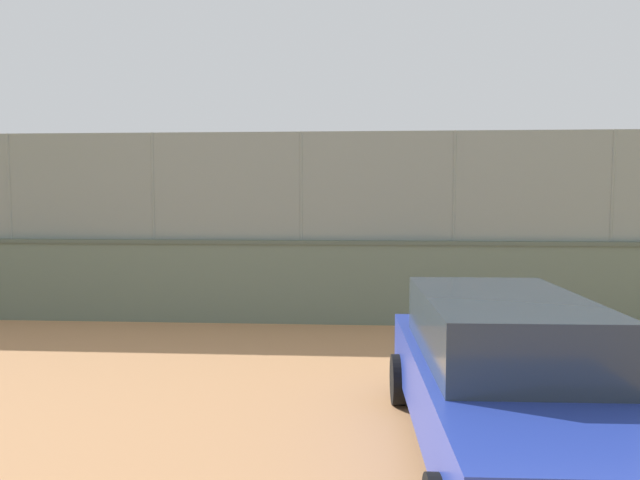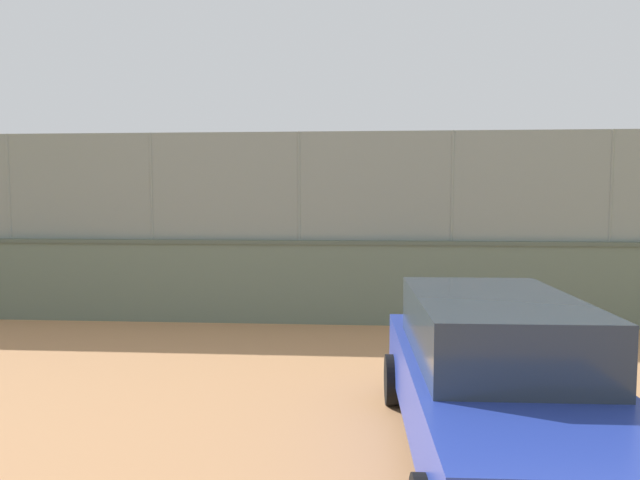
{
  "view_description": "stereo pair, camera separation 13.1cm",
  "coord_description": "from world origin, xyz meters",
  "px_view_note": "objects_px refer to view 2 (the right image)",
  "views": [
    {
      "loc": [
        -1.63,
        22.14,
        2.58
      ],
      "look_at": [
        -0.96,
        5.11,
        1.27
      ],
      "focal_mm": 32.26,
      "sensor_mm": 36.0,
      "label": 1
    },
    {
      "loc": [
        -1.76,
        22.14,
        2.58
      ],
      "look_at": [
        -0.96,
        5.11,
        1.27
      ],
      "focal_mm": 32.26,
      "sensor_mm": 36.0,
      "label": 2
    }
  ],
  "objects_px": {
    "sports_ball": "(285,273)",
    "parked_car_blue": "(496,378)",
    "player_at_service_line": "(423,238)",
    "player_near_wall_returning": "(217,238)",
    "courtside_bench": "(21,283)",
    "player_baseline_waiting": "(291,242)"
  },
  "relations": [
    {
      "from": "player_baseline_waiting",
      "to": "sports_ball",
      "type": "distance_m",
      "value": 1.54
    },
    {
      "from": "player_near_wall_returning",
      "to": "courtside_bench",
      "type": "bearing_deg",
      "value": 73.41
    },
    {
      "from": "player_baseline_waiting",
      "to": "player_near_wall_returning",
      "type": "relative_size",
      "value": 1.12
    },
    {
      "from": "player_near_wall_returning",
      "to": "courtside_bench",
      "type": "height_order",
      "value": "player_near_wall_returning"
    },
    {
      "from": "player_near_wall_returning",
      "to": "courtside_bench",
      "type": "xyz_separation_m",
      "value": [
        2.74,
        9.2,
        -0.44
      ]
    },
    {
      "from": "sports_ball",
      "to": "courtside_bench",
      "type": "relative_size",
      "value": 0.14
    },
    {
      "from": "player_near_wall_returning",
      "to": "sports_ball",
      "type": "bearing_deg",
      "value": 124.7
    },
    {
      "from": "sports_ball",
      "to": "parked_car_blue",
      "type": "relative_size",
      "value": 0.05
    },
    {
      "from": "sports_ball",
      "to": "parked_car_blue",
      "type": "bearing_deg",
      "value": 105.26
    },
    {
      "from": "sports_ball",
      "to": "courtside_bench",
      "type": "xyz_separation_m",
      "value": [
        5.96,
        4.56,
        0.35
      ]
    },
    {
      "from": "player_at_service_line",
      "to": "parked_car_blue",
      "type": "height_order",
      "value": "player_at_service_line"
    },
    {
      "from": "player_at_service_line",
      "to": "parked_car_blue",
      "type": "xyz_separation_m",
      "value": [
        1.48,
        16.73,
        -0.11
      ]
    },
    {
      "from": "courtside_bench",
      "to": "parked_car_blue",
      "type": "xyz_separation_m",
      "value": [
        -9.39,
        8.0,
        0.36
      ]
    },
    {
      "from": "player_baseline_waiting",
      "to": "parked_car_blue",
      "type": "height_order",
      "value": "player_baseline_waiting"
    },
    {
      "from": "sports_ball",
      "to": "courtside_bench",
      "type": "height_order",
      "value": "courtside_bench"
    },
    {
      "from": "player_baseline_waiting",
      "to": "parked_car_blue",
      "type": "distance_m",
      "value": 14.19
    },
    {
      "from": "player_baseline_waiting",
      "to": "sports_ball",
      "type": "relative_size",
      "value": 7.48
    },
    {
      "from": "player_baseline_waiting",
      "to": "courtside_bench",
      "type": "bearing_deg",
      "value": 43.8
    },
    {
      "from": "player_baseline_waiting",
      "to": "courtside_bench",
      "type": "xyz_separation_m",
      "value": [
        6.04,
        5.79,
        -0.56
      ]
    },
    {
      "from": "player_near_wall_returning",
      "to": "parked_car_blue",
      "type": "xyz_separation_m",
      "value": [
        -6.64,
        17.2,
        -0.07
      ]
    },
    {
      "from": "player_at_service_line",
      "to": "parked_car_blue",
      "type": "bearing_deg",
      "value": 84.95
    },
    {
      "from": "courtside_bench",
      "to": "player_baseline_waiting",
      "type": "bearing_deg",
      "value": -136.2
    }
  ]
}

